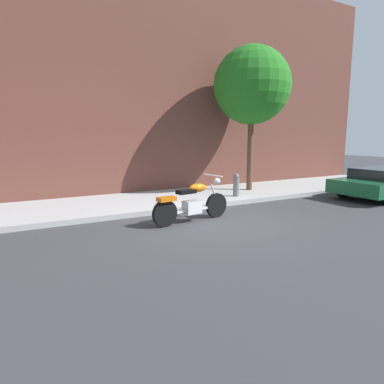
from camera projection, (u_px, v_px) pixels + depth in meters
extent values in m
plane|color=#38383D|center=(216.00, 222.00, 8.47)|extent=(60.00, 60.00, 0.00)
cube|color=#A9A9A9|center=(167.00, 200.00, 11.03)|extent=(21.79, 3.13, 0.14)
cube|color=brown|center=(144.00, 79.00, 11.93)|extent=(21.79, 0.50, 8.31)
cylinder|color=black|center=(216.00, 205.00, 8.89)|extent=(0.65, 0.20, 0.65)
cylinder|color=black|center=(165.00, 213.00, 7.94)|extent=(0.65, 0.20, 0.65)
cube|color=silver|center=(192.00, 207.00, 8.41)|extent=(0.48, 0.34, 0.32)
cube|color=silver|center=(192.00, 210.00, 8.42)|extent=(1.45, 0.28, 0.06)
ellipsoid|color=#D1660C|center=(198.00, 188.00, 8.44)|extent=(0.55, 0.33, 0.22)
cube|color=black|center=(186.00, 192.00, 8.23)|extent=(0.51, 0.31, 0.10)
cube|color=#D1660C|center=(166.00, 199.00, 7.91)|extent=(0.47, 0.30, 0.10)
cylinder|color=silver|center=(215.00, 195.00, 8.81)|extent=(0.28, 0.09, 0.58)
cylinder|color=silver|center=(213.00, 175.00, 8.69)|extent=(0.13, 0.70, 0.04)
sphere|color=silver|center=(217.00, 181.00, 8.80)|extent=(0.17, 0.17, 0.17)
cylinder|color=silver|center=(180.00, 211.00, 8.40)|extent=(0.80, 0.20, 0.09)
cylinder|color=black|center=(344.00, 188.00, 11.80)|extent=(0.65, 0.24, 0.64)
cylinder|color=brown|center=(250.00, 151.00, 12.42)|extent=(0.21, 0.21, 3.17)
sphere|color=#22711E|center=(252.00, 85.00, 12.04)|extent=(2.78, 2.78, 2.78)
cylinder|color=slate|center=(236.00, 189.00, 11.25)|extent=(0.20, 0.20, 0.75)
sphere|color=slate|center=(236.00, 176.00, 11.18)|extent=(0.19, 0.19, 0.19)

